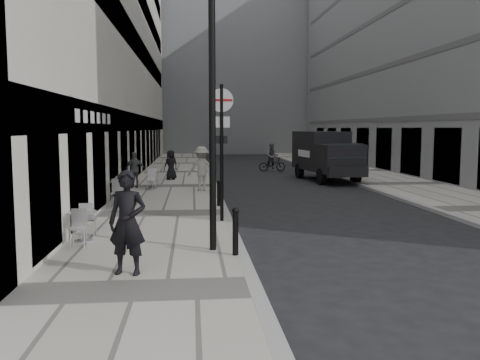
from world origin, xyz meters
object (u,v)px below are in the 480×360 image
Objects in this scene: sign_post at (222,134)px; cyclist at (272,160)px; lamppost at (212,104)px; walking_man at (127,223)px; panel_van at (325,153)px.

sign_post reaches higher than cyclist.
cyclist is at bearing 76.75° from sign_post.
sign_post is 3.59m from lamppost.
walking_man is 5.81m from sign_post.
lamppost is 16.82m from panel_van.
sign_post reaches higher than panel_van.
walking_man reaches higher than cyclist.
cyclist is at bearing 77.61° from lamppost.
sign_post is at bearing -104.96° from cyclist.
sign_post is at bearing 83.47° from lamppost.
panel_van reaches higher than cyclist.
walking_man is at bearing -106.74° from cyclist.
lamppost is (-0.40, -3.49, 0.70)m from sign_post.
panel_van is at bearing 78.50° from walking_man.
sign_post is 18.49m from cyclist.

